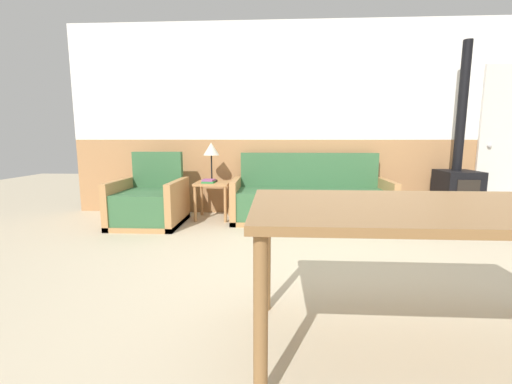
# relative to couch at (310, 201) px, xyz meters

# --- Properties ---
(ground_plane) EXTENTS (16.00, 16.00, 0.00)m
(ground_plane) POSITION_rel_couch_xyz_m (0.17, -2.15, -0.27)
(ground_plane) COLOR beige
(wall_back) EXTENTS (7.20, 0.06, 2.70)m
(wall_back) POSITION_rel_couch_xyz_m (0.17, 0.48, 1.08)
(wall_back) COLOR #AD7A4C
(wall_back) RESTS_ON ground_plane
(couch) EXTENTS (2.06, 0.77, 0.90)m
(couch) POSITION_rel_couch_xyz_m (0.00, 0.00, 0.00)
(couch) COLOR #B27F4C
(couch) RESTS_ON ground_plane
(armchair) EXTENTS (0.83, 0.87, 0.92)m
(armchair) POSITION_rel_couch_xyz_m (-2.08, -0.30, 0.00)
(armchair) COLOR #B27F4C
(armchair) RESTS_ON ground_plane
(side_table) EXTENTS (0.46, 0.46, 0.51)m
(side_table) POSITION_rel_couch_xyz_m (-1.32, 0.05, 0.14)
(side_table) COLOR #B27F4C
(side_table) RESTS_ON ground_plane
(table_lamp) EXTENTS (0.22, 0.22, 0.53)m
(table_lamp) POSITION_rel_couch_xyz_m (-1.34, 0.13, 0.66)
(table_lamp) COLOR black
(table_lamp) RESTS_ON side_table
(book_stack) EXTENTS (0.17, 0.18, 0.05)m
(book_stack) POSITION_rel_couch_xyz_m (-1.36, -0.03, 0.26)
(book_stack) COLOR #2D7F3D
(book_stack) RESTS_ON side_table
(dining_table) EXTENTS (1.73, 0.92, 0.78)m
(dining_table) POSITION_rel_couch_xyz_m (0.28, -2.85, 0.43)
(dining_table) COLOR olive
(dining_table) RESTS_ON ground_plane
(wood_stove) EXTENTS (0.45, 0.53, 2.30)m
(wood_stove) POSITION_rel_couch_xyz_m (1.90, 0.03, 0.27)
(wood_stove) COLOR black
(wood_stove) RESTS_ON ground_plane
(entry_door) EXTENTS (0.88, 0.09, 2.08)m
(entry_door) POSITION_rel_couch_xyz_m (2.77, 0.42, 0.77)
(entry_door) COLOR silver
(entry_door) RESTS_ON ground_plane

